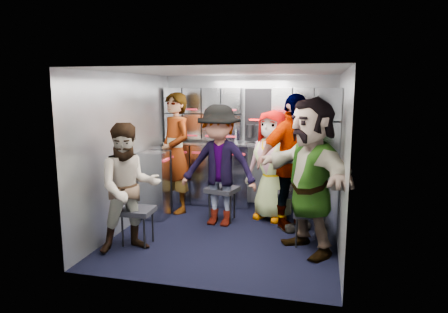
% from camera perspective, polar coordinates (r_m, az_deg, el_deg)
% --- Properties ---
extents(floor, '(3.00, 3.00, 0.00)m').
position_cam_1_polar(floor, '(5.38, 0.49, -10.92)').
color(floor, black).
rests_on(floor, ground).
extents(wall_back, '(2.80, 0.04, 2.10)m').
position_cam_1_polar(wall_back, '(6.56, 3.54, 2.31)').
color(wall_back, '#989FA6').
rests_on(wall_back, ground).
extents(wall_left, '(0.04, 3.00, 2.10)m').
position_cam_1_polar(wall_left, '(5.59, -13.60, 0.74)').
color(wall_left, '#989FA6').
rests_on(wall_left, ground).
extents(wall_right, '(0.04, 3.00, 2.10)m').
position_cam_1_polar(wall_right, '(4.97, 16.39, -0.49)').
color(wall_right, '#989FA6').
rests_on(wall_right, ground).
extents(ceiling, '(2.80, 3.00, 0.02)m').
position_cam_1_polar(ceiling, '(5.03, 0.52, 12.03)').
color(ceiling, silver).
rests_on(ceiling, wall_back).
extents(cart_bank_back, '(2.68, 0.38, 0.99)m').
position_cam_1_polar(cart_bank_back, '(6.45, 3.15, -2.82)').
color(cart_bank_back, '#A0A4B0').
rests_on(cart_bank_back, ground).
extents(cart_bank_left, '(0.38, 0.76, 0.99)m').
position_cam_1_polar(cart_bank_left, '(6.11, -9.22, -3.66)').
color(cart_bank_left, '#A0A4B0').
rests_on(cart_bank_left, ground).
extents(counter, '(2.68, 0.42, 0.03)m').
position_cam_1_polar(counter, '(6.36, 3.19, 1.76)').
color(counter, '#B2B5BA').
rests_on(counter, cart_bank_back).
extents(locker_bank_back, '(2.68, 0.28, 0.82)m').
position_cam_1_polar(locker_bank_back, '(6.37, 3.33, 6.07)').
color(locker_bank_back, '#A0A4B0').
rests_on(locker_bank_back, wall_back).
extents(locker_bank_right, '(0.28, 1.00, 0.82)m').
position_cam_1_polar(locker_bank_right, '(5.61, 14.79, 5.25)').
color(locker_bank_right, '#A0A4B0').
rests_on(locker_bank_right, wall_right).
extents(right_cabinet, '(0.28, 1.20, 1.00)m').
position_cam_1_polar(right_cabinet, '(5.67, 14.36, -4.84)').
color(right_cabinet, '#A0A4B0').
rests_on(right_cabinet, ground).
extents(coffee_niche, '(0.46, 0.16, 0.84)m').
position_cam_1_polar(coffee_niche, '(6.40, 5.03, 5.88)').
color(coffee_niche, black).
rests_on(coffee_niche, wall_back).
extents(red_latch_strip, '(2.60, 0.02, 0.03)m').
position_cam_1_polar(red_latch_strip, '(6.18, 2.84, 0.26)').
color(red_latch_strip, '#AF1D2C').
rests_on(red_latch_strip, cart_bank_back).
extents(jump_seat_near_left, '(0.40, 0.38, 0.46)m').
position_cam_1_polar(jump_seat_near_left, '(5.02, -12.29, -7.84)').
color(jump_seat_near_left, black).
rests_on(jump_seat_near_left, ground).
extents(jump_seat_mid_left, '(0.49, 0.47, 0.49)m').
position_cam_1_polar(jump_seat_mid_left, '(5.77, -0.26, -4.98)').
color(jump_seat_mid_left, black).
rests_on(jump_seat_mid_left, ground).
extents(jump_seat_center, '(0.45, 0.44, 0.41)m').
position_cam_1_polar(jump_seat_center, '(6.07, 7.00, -4.94)').
color(jump_seat_center, black).
rests_on(jump_seat_center, ground).
extents(jump_seat_mid_right, '(0.43, 0.41, 0.47)m').
position_cam_1_polar(jump_seat_mid_right, '(5.71, 9.69, -5.40)').
color(jump_seat_mid_right, black).
rests_on(jump_seat_mid_right, ground).
extents(jump_seat_near_right, '(0.39, 0.37, 0.44)m').
position_cam_1_polar(jump_seat_near_right, '(4.99, 12.03, -8.11)').
color(jump_seat_near_right, black).
rests_on(jump_seat_near_right, ground).
extents(attendant_standing, '(0.79, 0.77, 1.84)m').
position_cam_1_polar(attendant_standing, '(6.15, -6.95, 0.51)').
color(attendant_standing, black).
rests_on(attendant_standing, ground).
extents(attendant_arc_a, '(0.93, 0.89, 1.52)m').
position_cam_1_polar(attendant_arc_a, '(4.77, -13.40, -4.39)').
color(attendant_arc_a, black).
rests_on(attendant_arc_a, ground).
extents(attendant_arc_b, '(1.14, 0.72, 1.68)m').
position_cam_1_polar(attendant_arc_b, '(5.51, -0.72, -1.33)').
color(attendant_arc_b, black).
rests_on(attendant_arc_b, ground).
extents(attendant_arc_c, '(0.91, 0.76, 1.59)m').
position_cam_1_polar(attendant_arc_c, '(5.80, 6.87, -1.27)').
color(attendant_arc_c, black).
rests_on(attendant_arc_c, ground).
extents(attendant_arc_d, '(1.11, 1.03, 1.84)m').
position_cam_1_polar(attendant_arc_d, '(5.43, 9.70, -0.81)').
color(attendant_arc_d, black).
rests_on(attendant_arc_d, ground).
extents(attendant_arc_e, '(1.46, 1.65, 1.81)m').
position_cam_1_polar(attendant_arc_e, '(4.69, 12.18, -2.73)').
color(attendant_arc_e, black).
rests_on(attendant_arc_e, ground).
extents(bottle_left, '(0.07, 0.07, 0.23)m').
position_cam_1_polar(bottle_left, '(6.32, 1.74, 2.92)').
color(bottle_left, white).
rests_on(bottle_left, counter).
extents(bottle_mid, '(0.06, 0.06, 0.26)m').
position_cam_1_polar(bottle_mid, '(6.37, -0.13, 3.08)').
color(bottle_mid, white).
rests_on(bottle_mid, counter).
extents(bottle_right, '(0.07, 0.07, 0.26)m').
position_cam_1_polar(bottle_right, '(6.18, 11.53, 2.71)').
color(bottle_right, white).
rests_on(bottle_right, counter).
extents(cup_left, '(0.09, 0.09, 0.09)m').
position_cam_1_polar(cup_left, '(6.62, -7.20, 2.54)').
color(cup_left, '#CAB88E').
rests_on(cup_left, counter).
extents(cup_right, '(0.08, 0.08, 0.09)m').
position_cam_1_polar(cup_right, '(6.21, 7.81, 2.06)').
color(cup_right, '#CAB88E').
rests_on(cup_right, counter).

